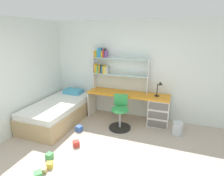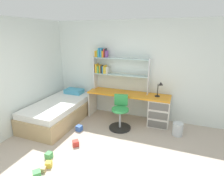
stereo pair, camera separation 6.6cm
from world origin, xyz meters
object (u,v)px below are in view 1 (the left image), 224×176
(swivel_chair, at_px, (120,115))
(waste_bin, at_px, (177,128))
(desk, at_px, (149,107))
(toy_block_blue_0, at_px, (79,128))
(bookshelf_hutch, at_px, (111,66))
(toy_block_yellow_2, at_px, (50,165))
(bed_platform, at_px, (59,111))
(toy_block_red_1, at_px, (76,144))
(toy_block_green_3, at_px, (49,156))
(toy_block_natural_4, at_px, (44,170))
(desk_lamp, at_px, (160,87))
(toy_block_green_5, at_px, (38,175))

(swivel_chair, xyz_separation_m, waste_bin, (1.30, 0.14, -0.17))
(desk, xyz_separation_m, toy_block_blue_0, (-1.45, -0.98, -0.35))
(bookshelf_hutch, height_order, toy_block_yellow_2, bookshelf_hutch)
(desk, relative_size, bed_platform, 1.06)
(bookshelf_hutch, bearing_deg, toy_block_red_1, -94.58)
(waste_bin, xyz_separation_m, toy_block_red_1, (-1.90, -1.16, -0.09))
(toy_block_green_3, distance_m, toy_block_natural_4, 0.34)
(bed_platform, bearing_deg, waste_bin, 6.82)
(toy_block_yellow_2, bearing_deg, toy_block_natural_4, -94.76)
(toy_block_natural_4, bearing_deg, swivel_chair, 68.71)
(toy_block_natural_4, bearing_deg, bookshelf_hutch, 84.23)
(bed_platform, height_order, toy_block_green_3, bed_platform)
(swivel_chair, bearing_deg, toy_block_blue_0, -150.47)
(desk, xyz_separation_m, toy_block_yellow_2, (-1.31, -2.21, -0.36))
(desk_lamp, distance_m, toy_block_green_5, 3.04)
(bookshelf_hutch, bearing_deg, toy_block_yellow_2, -95.82)
(toy_block_blue_0, xyz_separation_m, toy_block_green_5, (0.13, -1.49, -0.00))
(waste_bin, bearing_deg, toy_block_blue_0, -163.89)
(toy_block_blue_0, relative_size, toy_block_natural_4, 1.58)
(swivel_chair, bearing_deg, desk, 39.56)
(bookshelf_hutch, distance_m, toy_block_red_1, 2.12)
(toy_block_blue_0, relative_size, toy_block_green_5, 1.05)
(bookshelf_hutch, distance_m, desk_lamp, 1.36)
(desk, distance_m, desk_lamp, 0.60)
(swivel_chair, distance_m, toy_block_green_3, 1.77)
(toy_block_green_5, bearing_deg, bed_platform, 115.70)
(bed_platform, relative_size, toy_block_yellow_2, 19.85)
(desk, height_order, desk_lamp, desk_lamp)
(desk_lamp, bearing_deg, bookshelf_hutch, 173.17)
(desk_lamp, relative_size, toy_block_green_3, 3.53)
(toy_block_natural_4, bearing_deg, bed_platform, 117.59)
(swivel_chair, bearing_deg, waste_bin, 6.18)
(bed_platform, bearing_deg, toy_block_yellow_2, -60.21)
(toy_block_green_3, bearing_deg, toy_block_red_1, 62.85)
(bookshelf_hutch, bearing_deg, desk, -7.72)
(desk_lamp, xyz_separation_m, waste_bin, (0.47, -0.35, -0.83))
(bed_platform, distance_m, toy_block_yellow_2, 1.75)
(bed_platform, distance_m, toy_block_blue_0, 0.80)
(desk_lamp, xyz_separation_m, toy_block_green_5, (-1.54, -2.46, -0.91))
(waste_bin, relative_size, toy_block_natural_4, 3.65)
(toy_block_blue_0, height_order, toy_block_green_5, toy_block_blue_0)
(desk, distance_m, toy_block_green_5, 2.82)
(swivel_chair, height_order, toy_block_blue_0, swivel_chair)
(bed_platform, distance_m, waste_bin, 2.89)
(desk_lamp, bearing_deg, toy_block_green_3, -129.81)
(bed_platform, height_order, toy_block_yellow_2, bed_platform)
(desk, distance_m, swivel_chair, 0.79)
(desk_lamp, bearing_deg, swivel_chair, -149.25)
(toy_block_green_3, bearing_deg, toy_block_blue_0, 89.47)
(desk, bearing_deg, swivel_chair, -140.44)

